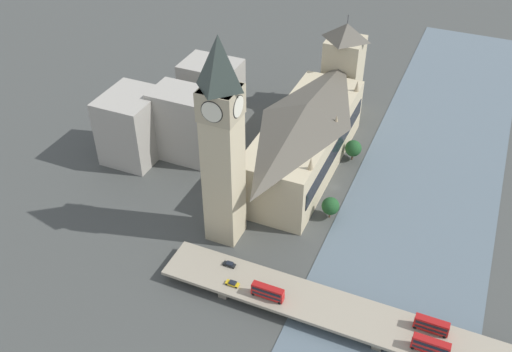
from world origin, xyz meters
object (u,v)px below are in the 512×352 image
Objects in this scene: road_bridge at (383,327)px; double_decker_bus_mid at (431,345)px; double_decker_bus_lead at (268,292)px; clock_tower at (222,140)px; victoria_tower at (343,68)px; parliament_hall at (305,137)px; car_northbound_lead at (229,264)px; car_northbound_tail at (232,283)px; double_decker_bus_rear at (432,325)px.

road_bridge is 13.34× the size of double_decker_bus_mid.
double_decker_bus_lead is at bearing -0.16° from double_decker_bus_mid.
clock_tower is 77.19m from road_bridge.
double_decker_bus_mid is (-65.60, 129.28, -14.87)m from victoria_tower.
parliament_hall is 18.86× the size of car_northbound_lead.
car_northbound_tail is (12.48, -0.26, -1.96)m from double_decker_bus_lead.
clock_tower is 46.94m from car_northbound_tail.
victoria_tower is at bearing -83.48° from double_decker_bus_lead.
double_decker_bus_rear is at bearing -173.40° from car_northbound_tail.
clock_tower is 7.15× the size of double_decker_bus_mid.
parliament_hall is 7.56× the size of double_decker_bus_lead.
parliament_hall is 58.25m from clock_tower.
parliament_hall is 100.84m from double_decker_bus_mid.
double_decker_bus_rear is at bearing 117.96° from victoria_tower.
victoria_tower is 10.71× the size of car_northbound_tail.
double_decker_bus_lead is at bearing 6.16° from road_bridge.
double_decker_bus_mid is at bearing 161.70° from clock_tower.
clock_tower reaches higher than parliament_hall.
double_decker_bus_lead is at bearing 178.79° from car_northbound_tail.
victoria_tower is 122.74m from car_northbound_lead.
car_northbound_tail is (-14.63, 25.38, -36.68)m from clock_tower.
car_northbound_tail is at bearing 6.60° from double_decker_bus_rear.
car_northbound_lead is (2.31, 121.53, -16.98)m from victoria_tower.
clock_tower reaches higher than road_bridge.
car_northbound_tail is (48.81, 3.66, 1.56)m from road_bridge.
double_decker_bus_lead is (-14.75, 129.13, -15.02)m from victoria_tower.
double_decker_bus_rear is (1.03, -7.62, -0.22)m from double_decker_bus_mid.
double_decker_bus_mid is 68.39m from car_northbound_lead.
clock_tower reaches higher than double_decker_bus_rear.
victoria_tower is at bearing -89.94° from parliament_hall.
car_northbound_lead reaches higher than car_northbound_tail.
double_decker_bus_mid is at bearing 130.70° from parliament_hall.
clock_tower is at bearing 83.19° from victoria_tower.
victoria_tower reaches higher than double_decker_bus_rear.
victoria_tower reaches higher than double_decker_bus_mid.
victoria_tower reaches higher than car_northbound_lead.
clock_tower is 50.97m from double_decker_bus_lead.
double_decker_bus_lead is (-14.70, 76.05, -8.31)m from parliament_hall.
car_northbound_tail is (-2.27, 128.87, -16.98)m from victoria_tower.
car_northbound_tail is at bearing -0.37° from double_decker_bus_mid.
parliament_hall is 0.56× the size of road_bridge.
double_decker_bus_rear is at bearing 166.72° from clock_tower.
double_decker_bus_lead is 12.64m from car_northbound_tail.
victoria_tower is 145.73m from double_decker_bus_mid.
clock_tower is 89.09m from double_decker_bus_mid.
clock_tower reaches higher than car_northbound_tail.
double_decker_bus_lead is 18.78m from car_northbound_lead.
car_northbound_lead is (66.89, -0.12, -1.89)m from double_decker_bus_rear.
parliament_hall is at bearing 90.06° from victoria_tower.
road_bridge is (-51.02, 72.13, -11.83)m from parliament_hall.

